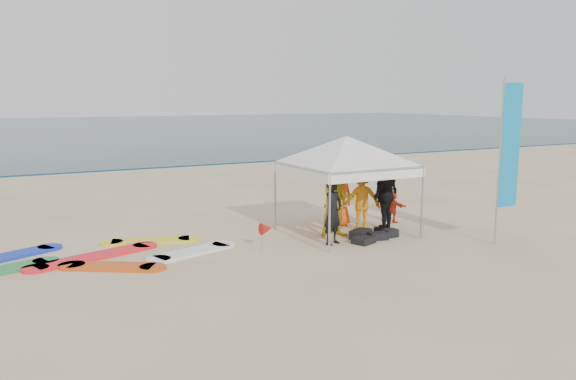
# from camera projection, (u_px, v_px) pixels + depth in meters

# --- Properties ---
(ground) EXTENTS (120.00, 120.00, 0.00)m
(ground) POSITION_uv_depth(u_px,v_px,m) (311.00, 269.00, 11.43)
(ground) COLOR beige
(ground) RESTS_ON ground
(ocean) EXTENTS (160.00, 84.00, 0.08)m
(ocean) POSITION_uv_depth(u_px,v_px,m) (42.00, 129.00, 63.59)
(ocean) COLOR #0C2633
(ocean) RESTS_ON ground
(shoreline_foam) EXTENTS (160.00, 1.20, 0.01)m
(shoreline_foam) POSITION_uv_depth(u_px,v_px,m) (121.00, 170.00, 27.26)
(shoreline_foam) COLOR silver
(shoreline_foam) RESTS_ON ground
(person_black_a) EXTENTS (0.68, 0.57, 1.57)m
(person_black_a) POSITION_uv_depth(u_px,v_px,m) (333.00, 212.00, 13.29)
(person_black_a) COLOR black
(person_black_a) RESTS_ON ground
(person_yellow) EXTENTS (1.05, 0.91, 1.83)m
(person_yellow) POSITION_uv_depth(u_px,v_px,m) (338.00, 201.00, 14.04)
(person_yellow) COLOR gold
(person_yellow) RESTS_ON ground
(person_orange_a) EXTENTS (1.21, 0.91, 1.66)m
(person_orange_a) POSITION_uv_depth(u_px,v_px,m) (361.00, 199.00, 14.79)
(person_orange_a) COLOR orange
(person_orange_a) RESTS_ON ground
(person_black_b) EXTENTS (1.25, 0.94, 1.97)m
(person_black_b) POSITION_uv_depth(u_px,v_px,m) (386.00, 194.00, 14.59)
(person_black_b) COLOR black
(person_black_b) RESTS_ON ground
(person_orange_b) EXTENTS (0.83, 0.57, 1.64)m
(person_orange_b) POSITION_uv_depth(u_px,v_px,m) (339.00, 196.00, 15.20)
(person_orange_b) COLOR #F55615
(person_orange_b) RESTS_ON ground
(person_seated) EXTENTS (0.41, 0.87, 0.90)m
(person_seated) POSITION_uv_depth(u_px,v_px,m) (392.00, 206.00, 15.76)
(person_seated) COLOR red
(person_seated) RESTS_ON ground
(canopy_tent) EXTENTS (3.81, 3.81, 2.87)m
(canopy_tent) POSITION_uv_depth(u_px,v_px,m) (347.00, 136.00, 14.07)
(canopy_tent) COLOR #A5A5A8
(canopy_tent) RESTS_ON ground
(feather_flag) EXTENTS (0.66, 0.04, 3.92)m
(feather_flag) POSITION_uv_depth(u_px,v_px,m) (509.00, 147.00, 13.15)
(feather_flag) COLOR #A5A5A8
(feather_flag) RESTS_ON ground
(marker_pennant) EXTENTS (0.28, 0.28, 0.64)m
(marker_pennant) POSITION_uv_depth(u_px,v_px,m) (266.00, 229.00, 12.84)
(marker_pennant) COLOR #A5A5A8
(marker_pennant) RESTS_ON ground
(gear_pile) EXTENTS (1.44, 0.99, 0.22)m
(gear_pile) POSITION_uv_depth(u_px,v_px,m) (370.00, 236.00, 13.81)
(gear_pile) COLOR black
(gear_pile) RESTS_ON ground
(surfboard_spread) EXTENTS (5.82, 3.16, 0.07)m
(surfboard_spread) POSITION_uv_depth(u_px,v_px,m) (93.00, 256.00, 12.24)
(surfboard_spread) COLOR #CE4811
(surfboard_spread) RESTS_ON ground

